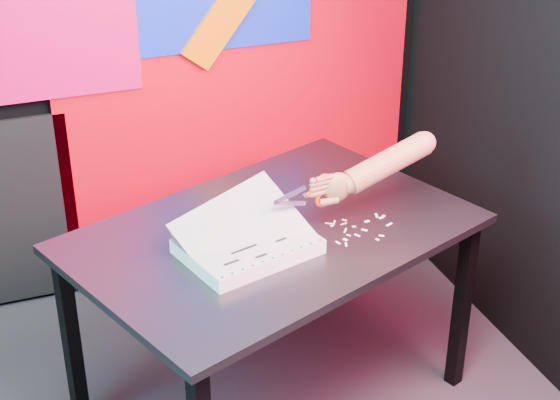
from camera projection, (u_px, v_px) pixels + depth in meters
name	position (u px, v px, depth m)	size (l,w,h in m)	color
room	(166.00, 139.00, 2.10)	(3.01, 3.01, 2.71)	black
backdrop	(102.00, 90.00, 3.52)	(2.88, 0.05, 2.08)	red
work_table	(273.00, 249.00, 2.95)	(1.55, 1.30, 0.75)	black
printout_stack	(248.00, 246.00, 2.77)	(0.49, 0.40, 0.22)	silver
scissors	(320.00, 192.00, 2.84)	(0.22, 0.04, 0.12)	#AFB6D7
hand_forearm	(379.00, 166.00, 2.92)	(0.48, 0.13, 0.18)	brown
paper_clippings	(360.00, 228.00, 2.92)	(0.24, 0.18, 0.00)	white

